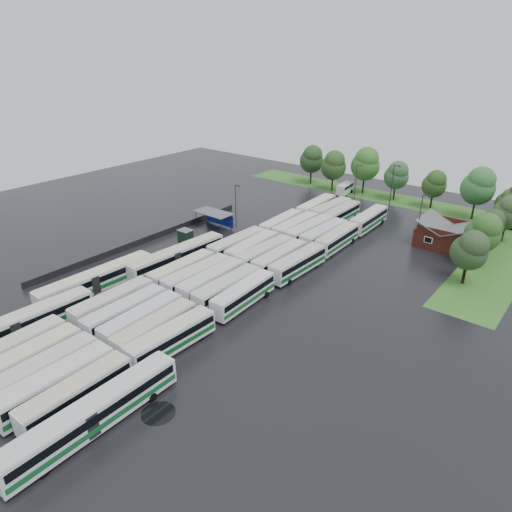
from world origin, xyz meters
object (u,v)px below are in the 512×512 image
Objects in this scene: artic_bus_west_a at (20,326)px; minibus at (345,188)px; brick_building at (446,237)px; artic_bus_east at (94,414)px.

minibus is at bearing 91.41° from artic_bus_west_a.
brick_building is at bearing 65.68° from artic_bus_west_a.
brick_building is 73.92m from artic_bus_west_a.
artic_bus_east is 89.68m from minibus.
artic_bus_east is 3.04× the size of minibus.
brick_building reaches higher than minibus.
brick_building is 1.58× the size of minibus.
brick_building is at bearing 79.75° from artic_bus_east.
artic_bus_west_a is at bearing -116.55° from brick_building.
artic_bus_west_a reaches higher than minibus.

